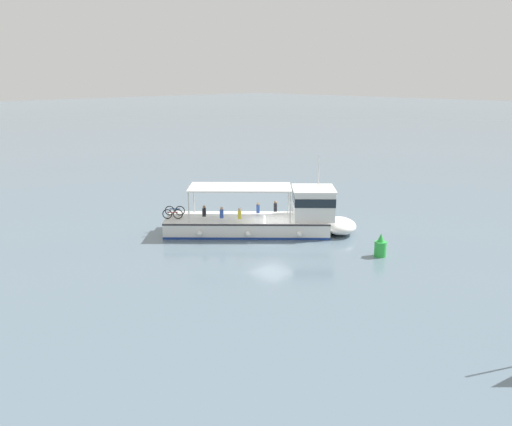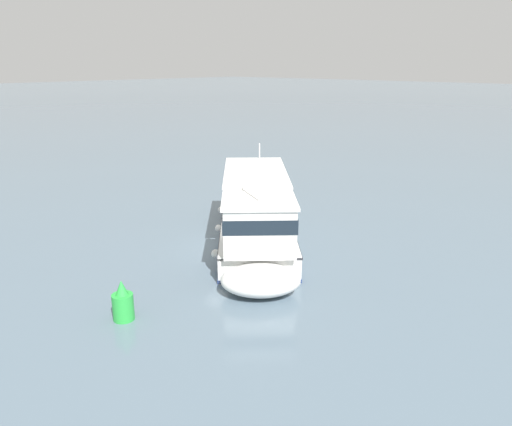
% 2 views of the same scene
% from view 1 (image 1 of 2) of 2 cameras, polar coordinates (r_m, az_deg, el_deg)
% --- Properties ---
extents(ground_plane, '(400.00, 400.00, 0.00)m').
position_cam_1_polar(ground_plane, '(34.92, 1.84, -2.56)').
color(ground_plane, slate).
extents(ferry_main, '(11.08, 11.27, 5.32)m').
position_cam_1_polar(ferry_main, '(35.40, 1.64, -0.61)').
color(ferry_main, white).
rests_on(ferry_main, ground).
extents(channel_buoy, '(0.70, 0.70, 1.40)m').
position_cam_1_polar(channel_buoy, '(31.88, 13.24, -3.59)').
color(channel_buoy, green).
rests_on(channel_buoy, ground).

